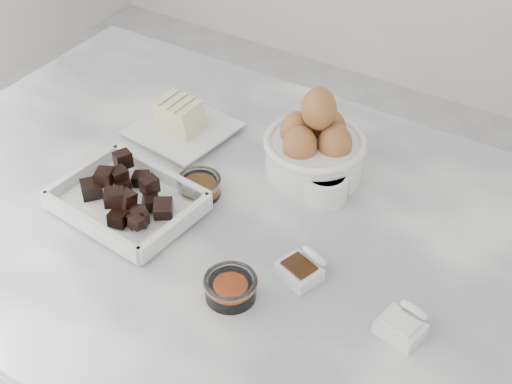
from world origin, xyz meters
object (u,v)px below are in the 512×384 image
chocolate_dish (127,198)px  vanilla_spoon (303,267)px  egg_bowl (315,147)px  salt_spoon (404,324)px  honey_bowl (199,186)px  butter_plate (181,123)px  sugar_ramekin (325,184)px  zest_bowl (231,287)px

chocolate_dish → vanilla_spoon: 0.31m
egg_bowl → salt_spoon: 0.36m
honey_bowl → egg_bowl: bearing=48.8°
butter_plate → sugar_ramekin: (0.30, -0.02, 0.00)m
zest_bowl → vanilla_spoon: (0.07, 0.09, -0.00)m
butter_plate → zest_bowl: (0.29, -0.28, -0.01)m
sugar_ramekin → vanilla_spoon: (0.06, -0.17, -0.01)m
zest_bowl → vanilla_spoon: bearing=53.2°
butter_plate → honey_bowl: bearing=-44.1°
zest_bowl → vanilla_spoon: size_ratio=0.92×
salt_spoon → butter_plate: bearing=157.9°
egg_bowl → vanilla_spoon: bearing=-65.3°
butter_plate → egg_bowl: size_ratio=1.05×
salt_spoon → vanilla_spoon: bearing=173.4°
chocolate_dish → vanilla_spoon: bearing=4.1°
butter_plate → salt_spoon: 0.56m
chocolate_dish → honey_bowl: size_ratio=3.20×
chocolate_dish → butter_plate: 0.22m
zest_bowl → vanilla_spoon: vanilla_spoon is taller
chocolate_dish → salt_spoon: bearing=0.4°
egg_bowl → zest_bowl: (0.03, -0.31, -0.04)m
butter_plate → salt_spoon: butter_plate is taller
vanilla_spoon → chocolate_dish: bearing=-175.9°
sugar_ramekin → salt_spoon: bearing=-41.2°
sugar_ramekin → honey_bowl: size_ratio=1.05×
chocolate_dish → butter_plate: (-0.05, 0.22, -0.00)m
chocolate_dish → zest_bowl: (0.24, -0.07, -0.01)m
zest_bowl → salt_spoon: salt_spoon is taller
chocolate_dish → honey_bowl: (0.08, 0.09, -0.01)m
chocolate_dish → egg_bowl: size_ratio=1.38×
chocolate_dish → egg_bowl: 0.32m
butter_plate → vanilla_spoon: size_ratio=2.16×
vanilla_spoon → salt_spoon: bearing=-6.6°
egg_bowl → zest_bowl: bearing=-83.5°
chocolate_dish → zest_bowl: chocolate_dish is taller
chocolate_dish → salt_spoon: (0.47, 0.00, -0.01)m
honey_bowl → vanilla_spoon: 0.24m
egg_bowl → salt_spoon: bearing=-42.0°
sugar_ramekin → honey_bowl: bearing=-149.8°
chocolate_dish → vanilla_spoon: size_ratio=2.84×
vanilla_spoon → sugar_ramekin: bearing=107.7°
zest_bowl → salt_spoon: 0.24m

